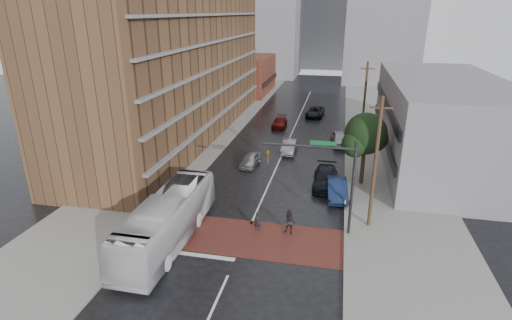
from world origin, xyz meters
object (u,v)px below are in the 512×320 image
at_px(pedestrian_a, 258,222).
at_px(car_travel_c, 280,122).
at_px(car_parked_mid, 325,178).
at_px(suv_travel, 315,112).
at_px(car_travel_b, 289,146).
at_px(transit_bus, 168,219).
at_px(car_travel_a, 250,160).
at_px(car_parked_near, 337,189).
at_px(pedestrian_b, 289,223).
at_px(car_parked_far, 340,138).

bearing_deg(pedestrian_a, car_travel_c, 95.04).
bearing_deg(car_parked_mid, suv_travel, 96.09).
distance_m(pedestrian_a, suv_travel, 35.61).
relative_size(pedestrian_a, suv_travel, 0.29).
xyz_separation_m(car_travel_c, suv_travel, (4.44, 7.09, 0.08)).
height_order(pedestrian_a, car_travel_b, pedestrian_a).
distance_m(car_travel_b, suv_travel, 17.65).
height_order(car_travel_c, suv_travel, suv_travel).
bearing_deg(car_travel_b, suv_travel, 84.01).
height_order(transit_bus, car_travel_a, transit_bus).
relative_size(transit_bus, car_parked_near, 2.56).
bearing_deg(pedestrian_a, car_parked_near, 51.24).
height_order(pedestrian_b, car_parked_far, pedestrian_b).
height_order(pedestrian_b, car_parked_mid, pedestrian_b).
bearing_deg(car_travel_a, pedestrian_a, -70.47).
relative_size(pedestrian_b, car_parked_mid, 0.35).
relative_size(pedestrian_a, car_travel_b, 0.35).
bearing_deg(suv_travel, car_parked_far, -68.64).
xyz_separation_m(pedestrian_a, car_travel_b, (-0.05, 18.00, -0.04)).
relative_size(pedestrian_b, car_travel_a, 0.49).
bearing_deg(car_parked_mid, car_travel_a, 155.47).
relative_size(car_travel_c, car_parked_far, 0.98).
height_order(pedestrian_a, car_parked_far, car_parked_far).
relative_size(transit_bus, car_parked_far, 2.71).
xyz_separation_m(pedestrian_a, car_parked_far, (5.60, 22.14, 0.01)).
distance_m(suv_travel, car_parked_far, 14.00).
distance_m(pedestrian_a, car_travel_c, 28.62).
bearing_deg(suv_travel, pedestrian_b, -83.92).
bearing_deg(suv_travel, car_travel_b, -90.56).
bearing_deg(car_parked_far, suv_travel, 96.69).
xyz_separation_m(car_parked_near, car_parked_far, (0.00, 15.02, -0.02)).
relative_size(transit_bus, suv_travel, 2.35).
xyz_separation_m(car_parked_near, car_parked_mid, (-1.10, 2.16, 0.00)).
xyz_separation_m(pedestrian_b, suv_travel, (-0.72, 35.57, -0.23)).
distance_m(pedestrian_b, car_parked_near, 7.82).
distance_m(car_travel_a, car_parked_near, 10.78).
bearing_deg(car_parked_mid, pedestrian_b, -103.13).
distance_m(car_parked_near, car_parked_far, 15.02).
bearing_deg(car_parked_near, car_parked_far, 85.14).
bearing_deg(transit_bus, suv_travel, 79.11).
height_order(pedestrian_b, car_travel_a, pedestrian_b).
relative_size(pedestrian_b, car_travel_b, 0.44).
bearing_deg(pedestrian_b, car_parked_near, 76.76).
bearing_deg(car_parked_mid, car_travel_c, 110.69).
height_order(car_travel_c, car_parked_near, car_parked_near).
xyz_separation_m(transit_bus, car_travel_c, (3.06, 31.16, -1.07)).
bearing_deg(pedestrian_b, car_parked_mid, 88.24).
height_order(transit_bus, car_travel_b, transit_bus).
xyz_separation_m(car_travel_c, car_parked_near, (8.40, -21.36, 0.14)).
distance_m(pedestrian_a, pedestrian_b, 2.36).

